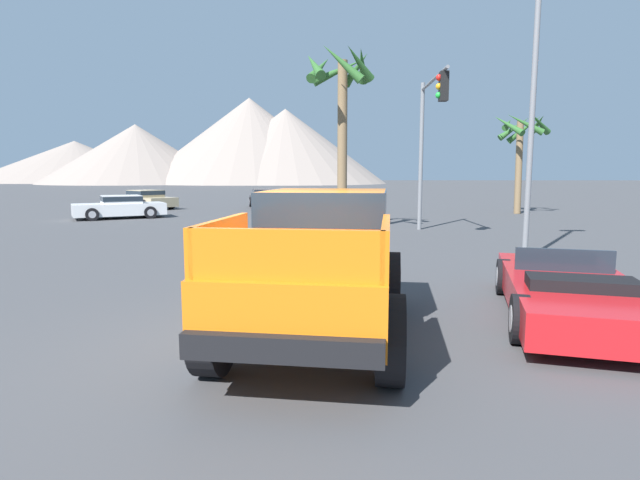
% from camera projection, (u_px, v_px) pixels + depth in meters
% --- Properties ---
extents(ground_plane, '(320.00, 320.00, 0.00)m').
position_uv_depth(ground_plane, '(283.00, 346.00, 6.43)').
color(ground_plane, '#424244').
extents(orange_pickup_truck, '(2.66, 5.00, 1.96)m').
position_uv_depth(orange_pickup_truck, '(321.00, 253.00, 6.94)').
color(orange_pickup_truck, orange).
rests_on(orange_pickup_truck, ground_plane).
extents(red_convertible_car, '(2.82, 4.81, 1.01)m').
position_uv_depth(red_convertible_car, '(569.00, 293.00, 7.56)').
color(red_convertible_car, red).
rests_on(red_convertible_car, ground_plane).
extents(parked_car_silver, '(4.52, 2.36, 1.16)m').
position_uv_depth(parked_car_silver, '(328.00, 202.00, 28.24)').
color(parked_car_silver, '#B7BABF').
rests_on(parked_car_silver, ground_plane).
extents(parked_car_dark, '(2.65, 4.37, 1.21)m').
position_uv_depth(parked_car_dark, '(266.00, 198.00, 32.25)').
color(parked_car_dark, '#232328').
rests_on(parked_car_dark, ground_plane).
extents(parked_car_white, '(4.58, 3.68, 1.13)m').
position_uv_depth(parked_car_white, '(120.00, 207.00, 24.72)').
color(parked_car_white, white).
rests_on(parked_car_white, ground_plane).
extents(parked_car_tan, '(4.56, 4.33, 1.17)m').
position_uv_depth(parked_car_tan, '(147.00, 199.00, 31.56)').
color(parked_car_tan, tan).
rests_on(parked_car_tan, ground_plane).
extents(traffic_light_main, '(0.38, 4.23, 5.66)m').
position_uv_depth(traffic_light_main, '(430.00, 123.00, 17.73)').
color(traffic_light_main, slate).
rests_on(traffic_light_main, ground_plane).
extents(street_lamp_post, '(0.90, 0.24, 8.41)m').
position_uv_depth(street_lamp_post, '(535.00, 58.00, 12.10)').
color(street_lamp_post, slate).
rests_on(street_lamp_post, ground_plane).
extents(palm_tree_tall, '(2.66, 2.67, 6.71)m').
position_uv_depth(palm_tree_tall, '(340.00, 95.00, 18.13)').
color(palm_tree_tall, brown).
rests_on(palm_tree_tall, ground_plane).
extents(palm_tree_short, '(3.11, 3.08, 5.51)m').
position_uv_depth(palm_tree_short, '(522.00, 137.00, 27.11)').
color(palm_tree_short, brown).
rests_on(palm_tree_short, ground_plane).
extents(distant_mountain_range, '(105.03, 65.34, 19.45)m').
position_uv_depth(distant_mountain_range, '(201.00, 149.00, 117.22)').
color(distant_mountain_range, gray).
rests_on(distant_mountain_range, ground_plane).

